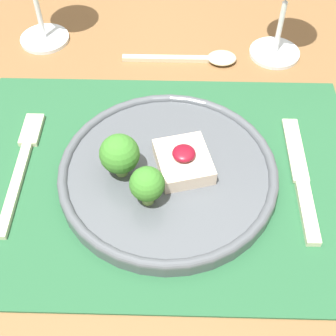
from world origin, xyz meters
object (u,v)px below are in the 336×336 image
dinner_plate (166,172)px  knife (302,184)px  fork (23,161)px  spoon (204,58)px

dinner_plate → knife: size_ratio=1.37×
dinner_plate → fork: dinner_plate is taller
fork → spoon: spoon is taller
dinner_plate → fork: 0.18m
dinner_plate → fork: bearing=173.1°
knife → spoon: (-0.11, 0.24, -0.00)m
spoon → fork: bearing=-137.2°
fork → spoon: (0.23, 0.21, -0.00)m
fork → knife: knife is taller
spoon → knife: bearing=-64.9°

